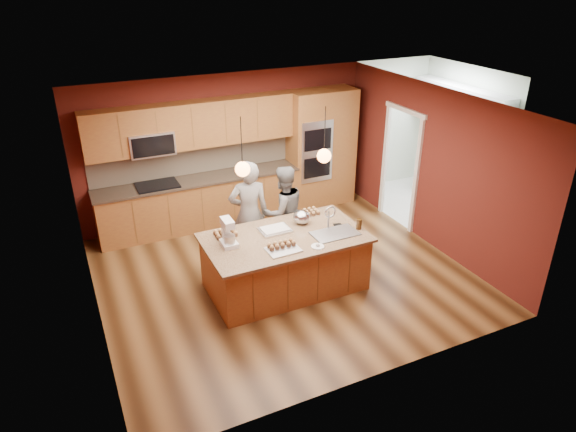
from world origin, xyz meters
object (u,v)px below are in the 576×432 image
stand_mixer (228,234)px  mixing_bowl (302,217)px  person_left (249,214)px  person_right (283,212)px  island (286,261)px

stand_mixer → mixing_bowl: size_ratio=1.52×
person_left → person_right: bearing=-169.5°
person_left → person_right: size_ratio=1.11×
island → mixing_bowl: bearing=35.4°
island → person_left: 1.03m
person_right → person_left: bearing=-4.9°
person_left → person_right: 0.60m
island → stand_mixer: bearing=172.3°
island → person_right: size_ratio=1.49×
person_right → island: bearing=62.7°
island → person_left: bearing=103.5°
stand_mixer → person_right: bearing=34.0°
island → person_left: (-0.22, 0.91, 0.43)m
stand_mixer → person_left: bearing=52.9°
stand_mixer → island: bearing=-7.1°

